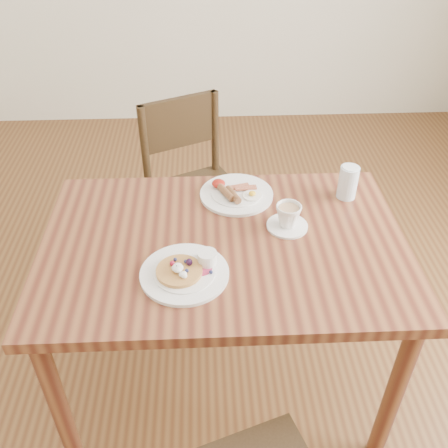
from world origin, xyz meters
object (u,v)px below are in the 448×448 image
(chair_far, at_px, (193,185))
(water_glass, at_px, (348,182))
(dining_table, at_px, (224,263))
(breakfast_plate, at_px, (235,193))
(pancake_plate, at_px, (186,271))
(teacup_saucer, at_px, (288,217))

(chair_far, distance_m, water_glass, 0.82)
(dining_table, bearing_deg, chair_far, 98.74)
(dining_table, bearing_deg, breakfast_plate, 78.22)
(chair_far, xyz_separation_m, pancake_plate, (-0.01, -0.88, 0.27))
(pancake_plate, distance_m, water_glass, 0.70)
(dining_table, distance_m, teacup_saucer, 0.27)
(chair_far, bearing_deg, pancake_plate, 64.57)
(chair_far, distance_m, pancake_plate, 0.92)
(chair_far, bearing_deg, teacup_saucer, 91.65)
(pancake_plate, distance_m, teacup_saucer, 0.40)
(teacup_saucer, height_order, water_glass, water_glass)
(chair_far, relative_size, pancake_plate, 3.26)
(pancake_plate, bearing_deg, teacup_saucer, 32.82)
(chair_far, relative_size, teacup_saucer, 6.29)
(breakfast_plate, bearing_deg, dining_table, -101.78)
(dining_table, relative_size, water_glass, 9.69)
(dining_table, relative_size, pancake_plate, 4.44)
(chair_far, height_order, teacup_saucer, chair_far)
(dining_table, distance_m, breakfast_plate, 0.29)
(dining_table, height_order, chair_far, chair_far)
(dining_table, xyz_separation_m, teacup_saucer, (0.22, 0.07, 0.14))
(pancake_plate, bearing_deg, water_glass, 33.85)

